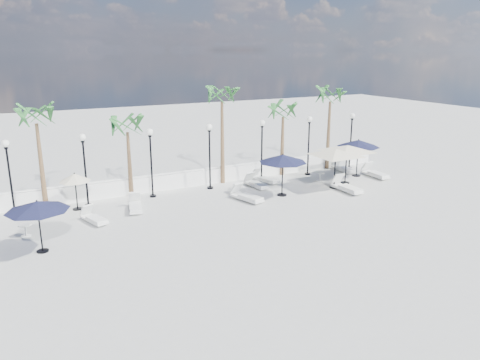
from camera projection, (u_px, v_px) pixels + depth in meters
name	position (u px, v px, depth m)	size (l,w,h in m)	color
ground	(266.00, 223.00, 22.14)	(100.00, 100.00, 0.00)	#ABABA6
balustrade	(203.00, 177.00, 28.42)	(26.00, 0.30, 1.01)	white
lamppost_0	(9.00, 168.00, 22.36)	(0.36, 0.36, 3.84)	black
lamppost_1	(84.00, 160.00, 23.92)	(0.36, 0.36, 3.84)	black
lamppost_2	(151.00, 153.00, 25.47)	(0.36, 0.36, 3.84)	black
lamppost_3	(210.00, 147.00, 27.02)	(0.36, 0.36, 3.84)	black
lamppost_4	(262.00, 142.00, 28.58)	(0.36, 0.36, 3.84)	black
lamppost_5	(309.00, 137.00, 30.13)	(0.36, 0.36, 3.84)	black
lamppost_6	(351.00, 133.00, 31.69)	(0.36, 0.36, 3.84)	black
palm_0	(36.00, 121.00, 23.16)	(2.60, 2.60, 5.50)	brown
palm_1	(127.00, 130.00, 25.37)	(2.60, 2.60, 4.70)	brown
palm_2	(222.00, 99.00, 27.54)	(2.60, 2.60, 6.10)	brown
palm_3	(283.00, 115.00, 29.76)	(2.60, 2.60, 4.90)	brown
palm_4	(330.00, 100.00, 31.19)	(2.60, 2.60, 5.70)	brown
lounger_1	(135.00, 206.00, 23.88)	(1.03, 2.00, 0.72)	silver
lounger_2	(94.00, 218.00, 22.19)	(1.08, 1.88, 0.67)	silver
lounger_3	(247.00, 196.00, 25.39)	(1.21, 2.16, 0.77)	silver
lounger_4	(265.00, 178.00, 28.97)	(1.20, 2.01, 0.72)	silver
lounger_5	(347.00, 187.00, 27.03)	(0.75, 2.17, 0.81)	silver
lounger_6	(256.00, 183.00, 27.89)	(0.78, 1.94, 0.71)	silver
lounger_7	(343.00, 168.00, 31.55)	(0.84, 2.09, 0.76)	silver
lounger_8	(375.00, 173.00, 30.12)	(0.75, 2.11, 0.78)	silver
side_table_0	(25.00, 229.00, 20.49)	(0.58, 0.58, 0.56)	silver
side_table_1	(237.00, 187.00, 26.82)	(0.57, 0.57, 0.56)	silver
side_table_2	(320.00, 176.00, 29.20)	(0.57, 0.57, 0.55)	silver
parasol_navy_left	(37.00, 206.00, 18.50)	(2.50, 2.50, 2.21)	black
parasol_navy_mid	(283.00, 159.00, 25.83)	(2.70, 2.70, 2.42)	black
parasol_navy_right	(358.00, 144.00, 29.92)	(2.72, 2.72, 2.44)	black
parasol_cream_sq_a	(347.00, 146.00, 28.18)	(5.20, 5.20, 2.55)	black
parasol_cream_sq_b	(336.00, 150.00, 27.24)	(5.00, 5.00, 2.51)	black
parasol_cream_small	(75.00, 178.00, 23.62)	(1.59, 1.59, 1.96)	black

